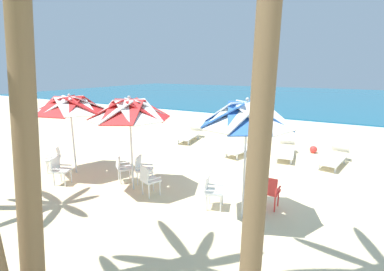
% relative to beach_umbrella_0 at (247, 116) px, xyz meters
% --- Properties ---
extents(ground_plane, '(80.00, 80.00, 0.00)m').
position_rel_beach_umbrella_0_xyz_m(ground_plane, '(-0.38, 2.90, -2.45)').
color(ground_plane, beige).
extents(sea, '(80.00, 36.00, 0.10)m').
position_rel_beach_umbrella_0_xyz_m(sea, '(-0.38, 32.38, -2.40)').
color(sea, '#19607F').
rests_on(sea, ground).
extents(surf_foam, '(80.00, 0.70, 0.01)m').
position_rel_beach_umbrella_0_xyz_m(surf_foam, '(-0.38, 14.08, -2.44)').
color(surf_foam, white).
rests_on(surf_foam, ground).
extents(beach_umbrella_0, '(2.13, 2.13, 2.86)m').
position_rel_beach_umbrella_0_xyz_m(beach_umbrella_0, '(0.00, 0.00, 0.00)').
color(beach_umbrella_0, silver).
rests_on(beach_umbrella_0, ground).
extents(plastic_chair_0, '(0.44, 0.47, 0.87)m').
position_rel_beach_umbrella_0_xyz_m(plastic_chair_0, '(0.43, 0.75, -1.95)').
color(plastic_chair_0, red).
rests_on(plastic_chair_0, ground).
extents(plastic_chair_1, '(0.57, 0.55, 0.87)m').
position_rel_beach_umbrella_0_xyz_m(plastic_chair_1, '(-0.84, 0.08, -1.95)').
color(plastic_chair_1, white).
rests_on(plastic_chair_1, ground).
extents(beach_umbrella_1, '(2.28, 2.28, 2.75)m').
position_rel_beach_umbrella_0_xyz_m(beach_umbrella_1, '(-3.35, -0.04, -0.10)').
color(beach_umbrella_1, silver).
rests_on(beach_umbrella_1, ground).
extents(plastic_chair_2, '(0.57, 0.59, 0.87)m').
position_rel_beach_umbrella_0_xyz_m(plastic_chair_2, '(-2.68, -0.15, -1.95)').
color(plastic_chair_2, white).
rests_on(plastic_chair_2, ground).
extents(plastic_chair_3, '(0.58, 0.56, 0.87)m').
position_rel_beach_umbrella_0_xyz_m(plastic_chair_3, '(-3.40, 0.45, -1.95)').
color(plastic_chair_3, white).
rests_on(plastic_chair_3, ground).
extents(plastic_chair_4, '(0.62, 0.63, 0.87)m').
position_rel_beach_umbrella_0_xyz_m(plastic_chair_4, '(-4.02, 0.24, -1.95)').
color(plastic_chair_4, white).
rests_on(plastic_chair_4, ground).
extents(beach_umbrella_2, '(2.47, 2.47, 2.69)m').
position_rel_beach_umbrella_0_xyz_m(beach_umbrella_2, '(-5.98, 0.04, -0.13)').
color(beach_umbrella_2, silver).
rests_on(beach_umbrella_2, ground).
extents(plastic_chair_5, '(0.63, 0.63, 0.87)m').
position_rel_beach_umbrella_0_xyz_m(plastic_chair_5, '(-6.72, -0.21, -1.95)').
color(plastic_chair_5, white).
rests_on(plastic_chair_5, ground).
extents(plastic_chair_6, '(0.59, 0.57, 0.87)m').
position_rel_beach_umbrella_0_xyz_m(plastic_chair_6, '(-5.55, -0.85, -1.95)').
color(plastic_chair_6, white).
rests_on(plastic_chair_6, ground).
extents(sun_lounger_0, '(0.98, 2.22, 0.62)m').
position_rel_beach_umbrella_0_xyz_m(sun_lounger_0, '(1.62, 5.33, -2.17)').
color(sun_lounger_0, white).
rests_on(sun_lounger_0, ground).
extents(sun_lounger_1, '(0.93, 2.21, 0.62)m').
position_rel_beach_umbrella_0_xyz_m(sun_lounger_1, '(-0.14, 5.42, -2.17)').
color(sun_lounger_1, white).
rests_on(sun_lounger_1, ground).
extents(sun_lounger_2, '(1.13, 2.23, 0.62)m').
position_rel_beach_umbrella_0_xyz_m(sun_lounger_2, '(-1.75, 4.99, -2.17)').
color(sun_lounger_2, white).
rests_on(sun_lounger_2, ground).
extents(sun_lounger_3, '(0.94, 2.21, 0.62)m').
position_rel_beach_umbrella_0_xyz_m(sun_lounger_3, '(-4.87, 5.89, -2.17)').
color(sun_lounger_3, white).
rests_on(sun_lounger_3, ground).
extents(palm_tree_1, '(2.86, 3.02, 6.16)m').
position_rel_beach_umbrella_0_xyz_m(palm_tree_1, '(-2.01, -3.66, 1.27)').
color(palm_tree_1, brown).
rests_on(palm_tree_1, ground).
extents(palm_tree_3, '(3.25, 2.94, 6.51)m').
position_rel_beach_umbrella_0_xyz_m(palm_tree_3, '(0.95, -2.22, 1.54)').
color(palm_tree_3, brown).
rests_on(palm_tree_3, ground).
extents(beach_ball, '(0.30, 0.30, 0.30)m').
position_rel_beach_umbrella_0_xyz_m(beach_ball, '(0.76, 6.58, -2.30)').
color(beach_ball, red).
rests_on(beach_ball, ground).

